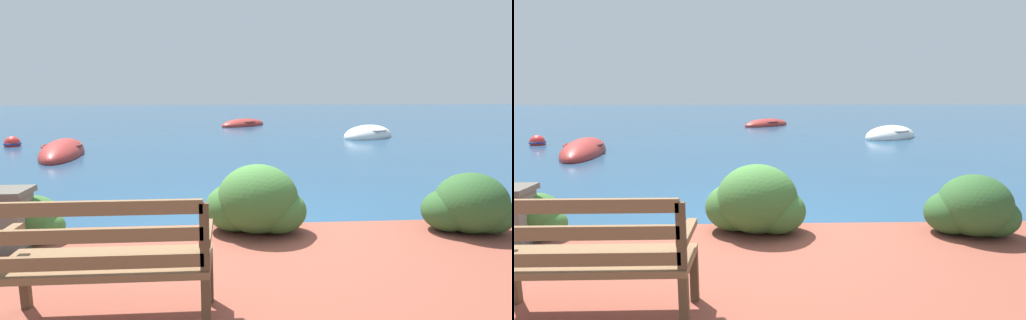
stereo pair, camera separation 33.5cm
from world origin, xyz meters
TOP-DOWN VIEW (x-y plane):
  - ground_plane at (0.00, 0.00)m, footprint 80.00×80.00m
  - park_bench at (-1.02, -2.01)m, footprint 1.42×0.48m
  - hedge_clump_far_left at (-2.29, -0.37)m, footprint 0.72×0.52m
  - hedge_clump_left at (0.11, -0.26)m, footprint 1.14×0.82m
  - hedge_clump_centre at (2.49, -0.43)m, footprint 1.00×0.72m
  - rowboat_nearest at (-4.80, 6.70)m, footprint 1.70×3.43m
  - rowboat_mid at (5.07, 10.10)m, footprint 2.73×2.51m
  - rowboat_far at (0.53, 15.16)m, footprint 2.75×2.67m
  - mooring_buoy at (-7.08, 8.54)m, footprint 0.52×0.52m

SIDE VIEW (x-z plane):
  - ground_plane at x=0.00m, z-range 0.00..0.00m
  - rowboat_far at x=0.53m, z-range -0.25..0.36m
  - rowboat_nearest at x=-4.80m, z-range -0.31..0.43m
  - rowboat_mid at x=5.07m, z-range -0.33..0.48m
  - mooring_buoy at x=-7.08m, z-range -0.15..0.32m
  - hedge_clump_far_left at x=-2.29m, z-range 0.19..0.68m
  - hedge_clump_centre at x=2.49m, z-range 0.17..0.85m
  - hedge_clump_left at x=0.11m, z-range 0.17..0.94m
  - park_bench at x=-1.02m, z-range 0.24..1.17m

